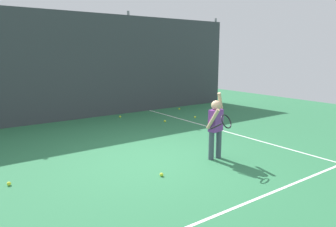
% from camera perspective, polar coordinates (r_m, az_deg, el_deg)
% --- Properties ---
extents(ground_plane, '(20.00, 20.00, 0.00)m').
position_cam_1_polar(ground_plane, '(6.42, -2.35, -8.35)').
color(ground_plane, '#2D7247').
extents(court_line_baseline, '(9.00, 0.05, 0.00)m').
position_cam_1_polar(court_line_baseline, '(4.79, 13.78, -15.72)').
color(court_line_baseline, white).
rests_on(court_line_baseline, ground).
extents(court_line_sideline, '(0.05, 9.00, 0.00)m').
position_cam_1_polar(court_line_sideline, '(8.89, 9.47, -2.97)').
color(court_line_sideline, white).
rests_on(court_line_sideline, ground).
extents(back_fence_windscreen, '(12.70, 0.08, 3.39)m').
position_cam_1_polar(back_fence_windscreen, '(10.38, -17.07, 8.16)').
color(back_fence_windscreen, '#383D42').
rests_on(back_fence_windscreen, ground).
extents(fence_post_2, '(0.09, 0.09, 3.54)m').
position_cam_1_polar(fence_post_2, '(11.26, -7.07, 9.13)').
color(fence_post_2, slate).
rests_on(fence_post_2, ground).
extents(fence_post_3, '(0.09, 0.09, 3.54)m').
position_cam_1_polar(fence_post_3, '(13.72, 8.49, 9.42)').
color(fence_post_3, slate).
rests_on(fence_post_3, ground).
extents(tennis_player, '(0.62, 0.68, 1.35)m').
position_cam_1_polar(tennis_player, '(6.31, 8.77, -1.95)').
color(tennis_player, '#3F4C59').
rests_on(tennis_player, ground).
extents(tennis_ball_0, '(0.07, 0.07, 0.07)m').
position_cam_1_polar(tennis_ball_0, '(10.53, -8.74, -0.58)').
color(tennis_ball_0, '#CCE033').
rests_on(tennis_ball_0, ground).
extents(tennis_ball_1, '(0.07, 0.07, 0.07)m').
position_cam_1_polar(tennis_ball_1, '(5.82, -27.04, -11.35)').
color(tennis_ball_1, '#CCE033').
rests_on(tennis_ball_1, ground).
extents(tennis_ball_2, '(0.07, 0.07, 0.07)m').
position_cam_1_polar(tennis_ball_2, '(10.38, 4.97, -0.65)').
color(tennis_ball_2, '#CCE033').
rests_on(tennis_ball_2, ground).
extents(tennis_ball_3, '(0.07, 0.07, 0.07)m').
position_cam_1_polar(tennis_ball_3, '(5.57, -1.19, -11.10)').
color(tennis_ball_3, '#CCE033').
rests_on(tennis_ball_3, ground).
extents(tennis_ball_4, '(0.07, 0.07, 0.07)m').
position_cam_1_polar(tennis_ball_4, '(11.88, 2.06, 0.88)').
color(tennis_ball_4, '#CCE033').
rests_on(tennis_ball_4, ground).
extents(tennis_ball_5, '(0.07, 0.07, 0.07)m').
position_cam_1_polar(tennis_ball_5, '(9.74, -0.58, -1.39)').
color(tennis_ball_5, '#CCE033').
rests_on(tennis_ball_5, ground).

